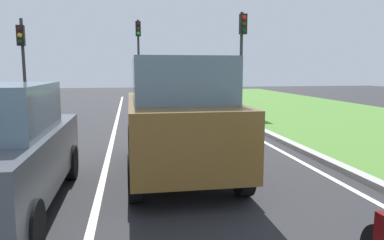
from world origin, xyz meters
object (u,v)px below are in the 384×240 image
at_px(traffic_light_overhead_left, 22,51).
at_px(traffic_light_far_median, 138,46).
at_px(traffic_light_near_right, 242,44).
at_px(car_suv_ahead, 178,115).

height_order(traffic_light_overhead_left, traffic_light_far_median, traffic_light_far_median).
height_order(traffic_light_near_right, traffic_light_overhead_left, traffic_light_near_right).
bearing_deg(traffic_light_overhead_left, car_suv_ahead, -61.93).
height_order(traffic_light_near_right, traffic_light_far_median, traffic_light_far_median).
relative_size(traffic_light_near_right, traffic_light_far_median, 0.91).
distance_m(traffic_light_overhead_left, traffic_light_far_median, 7.84).
relative_size(car_suv_ahead, traffic_light_far_median, 0.88).
height_order(car_suv_ahead, traffic_light_overhead_left, traffic_light_overhead_left).
distance_m(car_suv_ahead, traffic_light_overhead_left, 12.09).
bearing_deg(traffic_light_overhead_left, traffic_light_near_right, -7.70).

